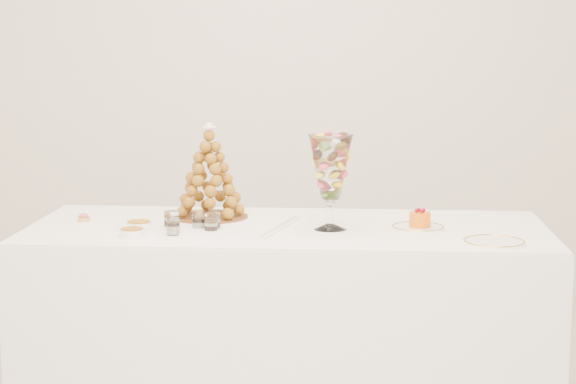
{
  "coord_description": "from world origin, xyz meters",
  "views": [
    {
      "loc": [
        0.17,
        -3.36,
        1.53
      ],
      "look_at": [
        0.08,
        0.22,
        0.94
      ],
      "focal_mm": 60.0,
      "sensor_mm": 36.0,
      "label": 1
    }
  ],
  "objects": [
    {
      "name": "verrine_d",
      "position": [
        -0.36,
        0.19,
        0.81
      ],
      "size": [
        0.06,
        0.06,
        0.07
      ],
      "primitive_type": "cylinder",
      "rotation": [
        0.0,
        0.0,
        0.2
      ],
      "color": "white",
      "rests_on": "buffet_table"
    },
    {
      "name": "croquembouche",
      "position": [
        -0.25,
        0.45,
        0.99
      ],
      "size": [
        0.31,
        0.31,
        0.38
      ],
      "rotation": [
        0.0,
        0.0,
        -0.21
      ],
      "color": "brown",
      "rests_on": "lace_tray"
    },
    {
      "name": "lace_tray",
      "position": [
        -0.24,
        0.4,
        0.79
      ],
      "size": [
        0.69,
        0.59,
        0.02
      ],
      "primitive_type": "cube",
      "rotation": [
        0.0,
        0.0,
        -0.29
      ],
      "color": "white",
      "rests_on": "buffet_table"
    },
    {
      "name": "buffet_table",
      "position": [
        0.07,
        0.37,
        0.39
      ],
      "size": [
        2.1,
        0.92,
        0.78
      ],
      "rotation": [
        0.0,
        0.0,
        -0.05
      ],
      "color": "white",
      "rests_on": "ground"
    },
    {
      "name": "pink_tart",
      "position": [
        -0.76,
        0.46,
        0.8
      ],
      "size": [
        0.05,
        0.05,
        0.03
      ],
      "color": "tan",
      "rests_on": "buffet_table"
    },
    {
      "name": "ramekin_front",
      "position": [
        -0.51,
        0.15,
        0.8
      ],
      "size": [
        0.09,
        0.09,
        0.03
      ],
      "primitive_type": "cylinder",
      "color": "white",
      "rests_on": "buffet_table"
    },
    {
      "name": "mousse_cake",
      "position": [
        0.59,
        0.33,
        0.82
      ],
      "size": [
        0.08,
        0.08,
        0.07
      ],
      "color": "orange",
      "rests_on": "cake_plate"
    },
    {
      "name": "verrine_b",
      "position": [
        -0.27,
        0.25,
        0.82
      ],
      "size": [
        0.07,
        0.07,
        0.07
      ],
      "primitive_type": "cylinder",
      "rotation": [
        0.0,
        0.0,
        0.19
      ],
      "color": "white",
      "rests_on": "buffet_table"
    },
    {
      "name": "verrine_c",
      "position": [
        -0.21,
        0.25,
        0.82
      ],
      "size": [
        0.06,
        0.06,
        0.08
      ],
      "primitive_type": "cylinder",
      "rotation": [
        0.0,
        0.0,
        0.09
      ],
      "color": "white",
      "rests_on": "buffet_table"
    },
    {
      "name": "verrine_a",
      "position": [
        -0.38,
        0.27,
        0.82
      ],
      "size": [
        0.06,
        0.06,
        0.08
      ],
      "primitive_type": "cylinder",
      "rotation": [
        0.0,
        0.0,
        -0.1
      ],
      "color": "white",
      "rests_on": "buffet_table"
    },
    {
      "name": "cake_plate",
      "position": [
        0.58,
        0.34,
        0.79
      ],
      "size": [
        0.21,
        0.21,
        0.01
      ],
      "primitive_type": "cylinder",
      "color": "white",
      "rests_on": "buffet_table"
    },
    {
      "name": "macaron_vase",
      "position": [
        0.24,
        0.32,
        1.02
      ],
      "size": [
        0.17,
        0.17,
        0.37
      ],
      "color": "white",
      "rests_on": "buffet_table"
    },
    {
      "name": "ramekin_back",
      "position": [
        -0.51,
        0.29,
        0.8
      ],
      "size": [
        0.1,
        0.1,
        0.03
      ],
      "primitive_type": "cylinder",
      "color": "white",
      "rests_on": "buffet_table"
    },
    {
      "name": "spare_plate",
      "position": [
        0.83,
        0.07,
        0.79
      ],
      "size": [
        0.23,
        0.23,
        0.01
      ],
      "primitive_type": "cylinder",
      "color": "white",
      "rests_on": "buffet_table"
    },
    {
      "name": "verrine_e",
      "position": [
        -0.21,
        0.19,
        0.82
      ],
      "size": [
        0.06,
        0.06,
        0.07
      ],
      "primitive_type": "cylinder",
      "rotation": [
        0.0,
        0.0,
        -0.23
      ],
      "color": "white",
      "rests_on": "buffet_table"
    }
  ]
}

